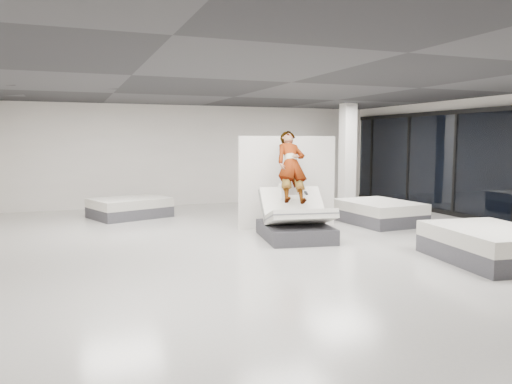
{
  "coord_description": "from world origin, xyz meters",
  "views": [
    {
      "loc": [
        -4.1,
        -8.85,
        2.1
      ],
      "look_at": [
        -0.36,
        0.97,
        1.0
      ],
      "focal_mm": 35.0,
      "sensor_mm": 36.0,
      "label": 1
    }
  ],
  "objects_px": {
    "flat_bed_right_near": "(491,245)",
    "flat_bed_left_far": "(130,208)",
    "remote": "(306,193)",
    "person": "(292,181)",
    "divider_panel": "(287,182)",
    "column": "(347,156)",
    "hero_bed": "(295,222)",
    "flat_bed_right_far": "(379,212)"
  },
  "relations": [
    {
      "from": "flat_bed_right_near",
      "to": "flat_bed_left_far",
      "type": "height_order",
      "value": "flat_bed_right_near"
    },
    {
      "from": "remote",
      "to": "flat_bed_left_far",
      "type": "relative_size",
      "value": 0.06
    },
    {
      "from": "person",
      "to": "remote",
      "type": "height_order",
      "value": "person"
    },
    {
      "from": "flat_bed_right_near",
      "to": "flat_bed_left_far",
      "type": "xyz_separation_m",
      "value": [
        -5.25,
        7.31,
        -0.03
      ]
    },
    {
      "from": "divider_panel",
      "to": "column",
      "type": "xyz_separation_m",
      "value": [
        3.16,
        2.5,
        0.5
      ]
    },
    {
      "from": "hero_bed",
      "to": "remote",
      "type": "distance_m",
      "value": 0.66
    },
    {
      "from": "remote",
      "to": "divider_panel",
      "type": "bearing_deg",
      "value": 90.69
    },
    {
      "from": "divider_panel",
      "to": "flat_bed_right_far",
      "type": "xyz_separation_m",
      "value": [
        2.4,
        -0.31,
        -0.82
      ]
    },
    {
      "from": "person",
      "to": "divider_panel",
      "type": "xyz_separation_m",
      "value": [
        0.38,
        1.06,
        -0.13
      ]
    },
    {
      "from": "flat_bed_right_near",
      "to": "flat_bed_left_far",
      "type": "relative_size",
      "value": 1.01
    },
    {
      "from": "divider_panel",
      "to": "flat_bed_right_far",
      "type": "bearing_deg",
      "value": -2.91
    },
    {
      "from": "flat_bed_right_near",
      "to": "column",
      "type": "xyz_separation_m",
      "value": [
        1.27,
        6.87,
        1.31
      ]
    },
    {
      "from": "hero_bed",
      "to": "remote",
      "type": "bearing_deg",
      "value": -16.34
    },
    {
      "from": "flat_bed_right_far",
      "to": "flat_bed_right_near",
      "type": "xyz_separation_m",
      "value": [
        -0.51,
        -4.07,
        0.01
      ]
    },
    {
      "from": "hero_bed",
      "to": "flat_bed_right_near",
      "type": "xyz_separation_m",
      "value": [
        2.32,
        -3.0,
        -0.06
      ]
    },
    {
      "from": "hero_bed",
      "to": "flat_bed_right_far",
      "type": "height_order",
      "value": "hero_bed"
    },
    {
      "from": "hero_bed",
      "to": "flat_bed_right_far",
      "type": "xyz_separation_m",
      "value": [
        2.83,
        1.06,
        -0.08
      ]
    },
    {
      "from": "divider_panel",
      "to": "flat_bed_left_far",
      "type": "xyz_separation_m",
      "value": [
        -3.37,
        2.93,
        -0.83
      ]
    },
    {
      "from": "flat_bed_right_far",
      "to": "flat_bed_left_far",
      "type": "relative_size",
      "value": 0.92
    },
    {
      "from": "hero_bed",
      "to": "flat_bed_right_near",
      "type": "bearing_deg",
      "value": -52.33
    },
    {
      "from": "remote",
      "to": "column",
      "type": "height_order",
      "value": "column"
    },
    {
      "from": "hero_bed",
      "to": "remote",
      "type": "height_order",
      "value": "hero_bed"
    },
    {
      "from": "remote",
      "to": "flat_bed_right_near",
      "type": "distance_m",
      "value": 3.68
    },
    {
      "from": "hero_bed",
      "to": "flat_bed_right_far",
      "type": "bearing_deg",
      "value": 20.6
    },
    {
      "from": "flat_bed_right_far",
      "to": "flat_bed_right_near",
      "type": "bearing_deg",
      "value": -97.2
    },
    {
      "from": "flat_bed_left_far",
      "to": "column",
      "type": "bearing_deg",
      "value": -3.81
    },
    {
      "from": "person",
      "to": "divider_panel",
      "type": "height_order",
      "value": "divider_panel"
    },
    {
      "from": "hero_bed",
      "to": "flat_bed_left_far",
      "type": "distance_m",
      "value": 5.21
    },
    {
      "from": "remote",
      "to": "divider_panel",
      "type": "relative_size",
      "value": 0.06
    },
    {
      "from": "flat_bed_left_far",
      "to": "column",
      "type": "relative_size",
      "value": 0.72
    },
    {
      "from": "flat_bed_right_far",
      "to": "flat_bed_left_far",
      "type": "bearing_deg",
      "value": 150.64
    },
    {
      "from": "remote",
      "to": "hero_bed",
      "type": "bearing_deg",
      "value": 173.15
    },
    {
      "from": "divider_panel",
      "to": "flat_bed_right_far",
      "type": "relative_size",
      "value": 1.14
    },
    {
      "from": "remote",
      "to": "person",
      "type": "bearing_deg",
      "value": 122.15
    },
    {
      "from": "person",
      "to": "flat_bed_right_near",
      "type": "height_order",
      "value": "person"
    },
    {
      "from": "flat_bed_right_near",
      "to": "remote",
      "type": "bearing_deg",
      "value": 125.6
    },
    {
      "from": "column",
      "to": "divider_panel",
      "type": "bearing_deg",
      "value": -141.65
    },
    {
      "from": "hero_bed",
      "to": "flat_bed_left_far",
      "type": "bearing_deg",
      "value": 124.27
    },
    {
      "from": "flat_bed_right_near",
      "to": "divider_panel",
      "type": "bearing_deg",
      "value": 113.26
    },
    {
      "from": "divider_panel",
      "to": "person",
      "type": "bearing_deg",
      "value": -105.32
    },
    {
      "from": "flat_bed_right_near",
      "to": "flat_bed_left_far",
      "type": "bearing_deg",
      "value": 125.7
    },
    {
      "from": "remote",
      "to": "column",
      "type": "relative_size",
      "value": 0.04
    }
  ]
}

